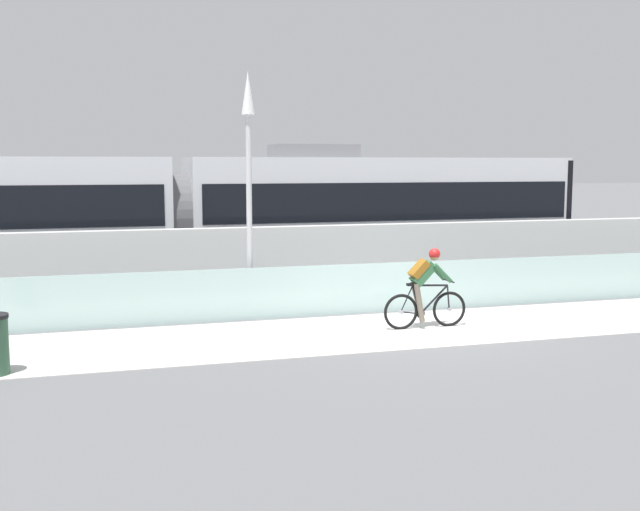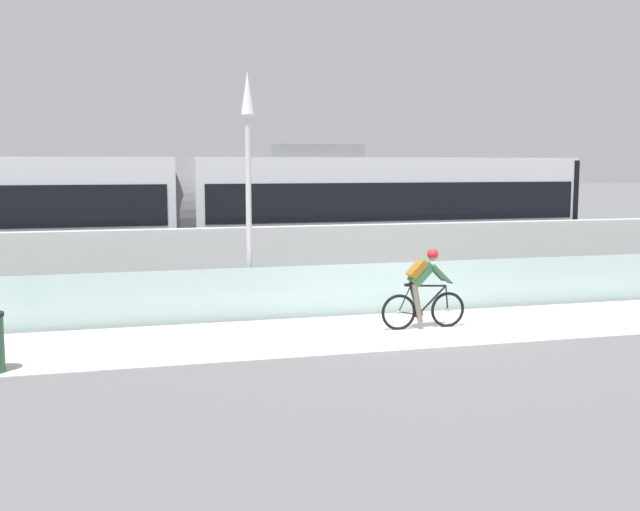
% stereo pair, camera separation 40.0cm
% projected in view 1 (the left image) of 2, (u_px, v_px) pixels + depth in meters
% --- Properties ---
extents(ground_plane, '(200.00, 200.00, 0.00)m').
position_uv_depth(ground_plane, '(416.00, 329.00, 15.31)').
color(ground_plane, slate).
extents(bike_path_deck, '(32.00, 3.20, 0.01)m').
position_uv_depth(bike_path_deck, '(416.00, 328.00, 15.31)').
color(bike_path_deck, silver).
rests_on(bike_path_deck, ground).
extents(glass_parapet, '(32.00, 0.05, 1.10)m').
position_uv_depth(glass_parapet, '(383.00, 287.00, 17.01)').
color(glass_parapet, silver).
rests_on(glass_parapet, ground).
extents(concrete_barrier_wall, '(32.00, 0.36, 1.81)m').
position_uv_depth(concrete_barrier_wall, '(356.00, 262.00, 18.68)').
color(concrete_barrier_wall, silver).
rests_on(concrete_barrier_wall, ground).
extents(tram_rail_near, '(32.00, 0.08, 0.01)m').
position_uv_depth(tram_rail_near, '(327.00, 283.00, 21.15)').
color(tram_rail_near, '#595654').
rests_on(tram_rail_near, ground).
extents(tram_rail_far, '(32.00, 0.08, 0.01)m').
position_uv_depth(tram_rail_far, '(312.00, 276.00, 22.52)').
color(tram_rail_far, '#595654').
rests_on(tram_rail_far, ground).
extents(tram, '(22.56, 2.54, 3.81)m').
position_uv_depth(tram, '(178.00, 216.00, 20.50)').
color(tram, silver).
rests_on(tram, ground).
extents(cyclist_on_bike, '(1.77, 0.58, 1.61)m').
position_uv_depth(cyclist_on_bike, '(425.00, 289.00, 15.27)').
color(cyclist_on_bike, black).
rests_on(cyclist_on_bike, ground).
extents(lamp_post_antenna, '(0.28, 0.28, 5.20)m').
position_uv_depth(lamp_post_antenna, '(249.00, 163.00, 16.14)').
color(lamp_post_antenna, gray).
rests_on(lamp_post_antenna, ground).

